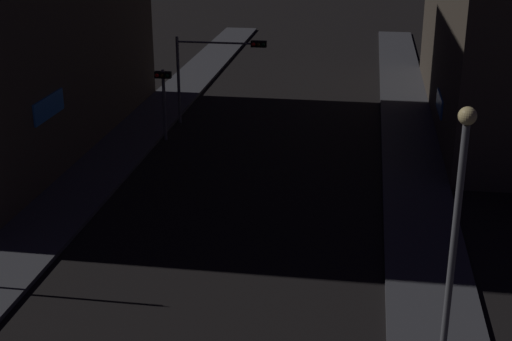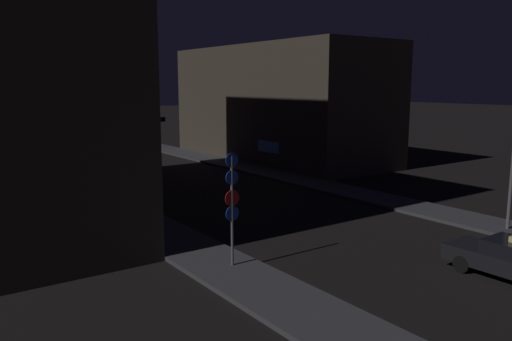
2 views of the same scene
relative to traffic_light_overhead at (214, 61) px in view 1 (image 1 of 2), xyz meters
The scene contains 5 objects.
sidewalk_left 5.41m from the traffic_light_overhead, 147.30° to the right, with size 2.77×62.71×0.17m, color #424247.
sidewalk_right 10.90m from the traffic_light_overhead, 12.79° to the right, with size 2.77×62.71×0.17m, color #424247.
traffic_light_overhead is the anchor object (origin of this frame).
traffic_light_left_kerb 3.59m from the traffic_light_overhead, 123.91° to the right, with size 0.80×0.42×3.55m.
street_lamp_near_block 23.78m from the traffic_light_overhead, 65.40° to the right, with size 0.39×0.39×7.25m.
Camera 1 is at (4.50, -4.82, 11.47)m, focal length 51.16 mm.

